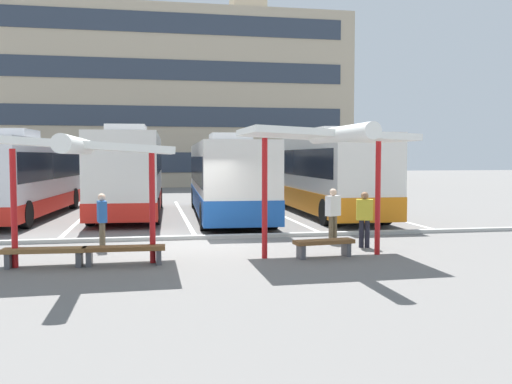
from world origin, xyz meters
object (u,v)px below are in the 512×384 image
(waiting_passenger_1, at_px, (364,216))
(waiting_passenger_2, at_px, (102,218))
(coach_bus_2, at_px, (227,179))
(bench_1, at_px, (124,251))
(bench_2, at_px, (324,244))
(bench_0, at_px, (44,253))
(waiting_passenger_0, at_px, (333,212))
(coach_bus_0, at_px, (25,177))
(waiting_shelter_1, at_px, (326,138))
(coach_bus_3, at_px, (323,175))
(coach_bus_1, at_px, (129,174))
(waiting_shelter_0, at_px, (82,148))

(waiting_passenger_1, height_order, waiting_passenger_2, waiting_passenger_1)
(coach_bus_2, relative_size, bench_1, 6.42)
(waiting_passenger_1, bearing_deg, bench_2, -141.21)
(bench_0, distance_m, waiting_passenger_0, 8.13)
(coach_bus_0, relative_size, bench_0, 5.94)
(bench_1, xyz_separation_m, waiting_passenger_1, (6.51, 1.37, 0.55))
(coach_bus_0, xyz_separation_m, waiting_passenger_0, (10.48, -9.06, -0.78))
(waiting_shelter_1, distance_m, bench_2, 2.69)
(bench_0, distance_m, bench_1, 1.80)
(coach_bus_3, height_order, bench_2, coach_bus_3)
(coach_bus_1, xyz_separation_m, bench_1, (0.26, -11.46, -1.47))
(waiting_shelter_1, xyz_separation_m, waiting_passenger_2, (-5.61, 2.31, -2.13))
(bench_1, distance_m, waiting_passenger_2, 2.47)
(waiting_shelter_1, bearing_deg, waiting_passenger_2, 157.62)
(waiting_passenger_2, bearing_deg, coach_bus_2, 60.55)
(coach_bus_1, distance_m, waiting_passenger_0, 10.98)
(coach_bus_2, relative_size, bench_2, 7.67)
(waiting_shelter_1, bearing_deg, coach_bus_1, 114.38)
(coach_bus_0, xyz_separation_m, waiting_shelter_1, (9.46, -11.50, 1.32))
(coach_bus_0, height_order, bench_2, coach_bus_0)
(coach_bus_0, height_order, waiting_passenger_0, coach_bus_0)
(coach_bus_1, bearing_deg, bench_0, -97.67)
(coach_bus_2, bearing_deg, waiting_passenger_0, -74.85)
(bench_1, height_order, waiting_passenger_1, waiting_passenger_1)
(coach_bus_3, height_order, waiting_shelter_1, coach_bus_3)
(coach_bus_2, relative_size, waiting_passenger_2, 7.91)
(bench_2, bearing_deg, waiting_passenger_0, 66.57)
(bench_2, xyz_separation_m, waiting_passenger_2, (-5.61, 2.21, 0.55))
(bench_0, height_order, waiting_passenger_1, waiting_passenger_1)
(coach_bus_1, distance_m, bench_1, 11.56)
(coach_bus_0, bearing_deg, coach_bus_1, -0.56)
(coach_bus_2, height_order, coach_bus_3, coach_bus_3)
(bench_2, bearing_deg, coach_bus_1, 114.57)
(coach_bus_1, bearing_deg, bench_1, -88.68)
(coach_bus_1, relative_size, bench_2, 6.47)
(waiting_shelter_0, xyz_separation_m, bench_0, (-0.90, 0.16, -2.41))
(bench_0, xyz_separation_m, waiting_passenger_1, (8.31, 1.32, 0.56))
(coach_bus_0, bearing_deg, bench_1, -68.50)
(bench_1, bearing_deg, coach_bus_1, 91.32)
(coach_bus_2, distance_m, waiting_passenger_0, 8.15)
(coach_bus_2, distance_m, waiting_passenger_1, 9.34)
(waiting_shelter_0, bearing_deg, bench_0, 170.20)
(bench_0, relative_size, waiting_passenger_0, 1.18)
(waiting_passenger_0, relative_size, waiting_passenger_1, 1.02)
(bench_0, relative_size, bench_1, 0.99)
(coach_bus_1, height_order, coach_bus_2, coach_bus_1)
(coach_bus_3, height_order, bench_0, coach_bus_3)
(coach_bus_0, distance_m, waiting_shelter_1, 14.95)
(bench_1, bearing_deg, bench_0, 178.27)
(coach_bus_2, height_order, bench_0, coach_bus_2)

